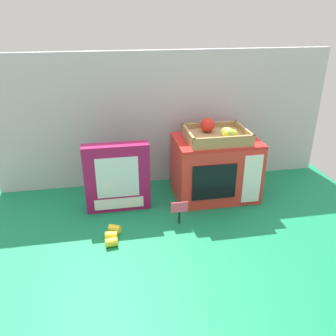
{
  "coord_description": "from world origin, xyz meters",
  "views": [
    {
      "loc": [
        -0.28,
        -1.34,
        0.8
      ],
      "look_at": [
        -0.03,
        0.03,
        0.17
      ],
      "focal_mm": 36.98,
      "sensor_mm": 36.0,
      "label": 1
    }
  ],
  "objects_px": {
    "food_groups_crate": "(217,135)",
    "cookie_set_box": "(117,178)",
    "toy_microwave": "(215,168)",
    "loose_toy_banana": "(113,235)",
    "price_sign": "(179,209)"
  },
  "relations": [
    {
      "from": "cookie_set_box",
      "to": "loose_toy_banana",
      "type": "xyz_separation_m",
      "value": [
        -0.04,
        -0.23,
        -0.13
      ]
    },
    {
      "from": "food_groups_crate",
      "to": "price_sign",
      "type": "distance_m",
      "value": 0.37
    },
    {
      "from": "food_groups_crate",
      "to": "cookie_set_box",
      "type": "distance_m",
      "value": 0.47
    },
    {
      "from": "food_groups_crate",
      "to": "loose_toy_banana",
      "type": "height_order",
      "value": "food_groups_crate"
    },
    {
      "from": "food_groups_crate",
      "to": "price_sign",
      "type": "bearing_deg",
      "value": -136.09
    },
    {
      "from": "loose_toy_banana",
      "to": "cookie_set_box",
      "type": "bearing_deg",
      "value": 80.73
    },
    {
      "from": "toy_microwave",
      "to": "food_groups_crate",
      "type": "height_order",
      "value": "food_groups_crate"
    },
    {
      "from": "toy_microwave",
      "to": "loose_toy_banana",
      "type": "xyz_separation_m",
      "value": [
        -0.49,
        -0.27,
        -0.12
      ]
    },
    {
      "from": "food_groups_crate",
      "to": "cookie_set_box",
      "type": "height_order",
      "value": "food_groups_crate"
    },
    {
      "from": "cookie_set_box",
      "to": "loose_toy_banana",
      "type": "bearing_deg",
      "value": -99.27
    },
    {
      "from": "toy_microwave",
      "to": "cookie_set_box",
      "type": "xyz_separation_m",
      "value": [
        -0.45,
        -0.05,
        0.01
      ]
    },
    {
      "from": "toy_microwave",
      "to": "price_sign",
      "type": "distance_m",
      "value": 0.31
    },
    {
      "from": "toy_microwave",
      "to": "food_groups_crate",
      "type": "xyz_separation_m",
      "value": [
        -0.01,
        -0.02,
        0.17
      ]
    },
    {
      "from": "food_groups_crate",
      "to": "loose_toy_banana",
      "type": "distance_m",
      "value": 0.62
    },
    {
      "from": "toy_microwave",
      "to": "food_groups_crate",
      "type": "bearing_deg",
      "value": -112.49
    }
  ]
}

